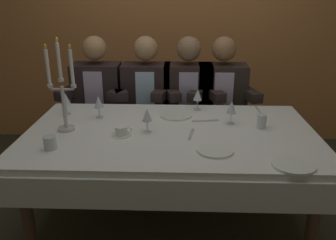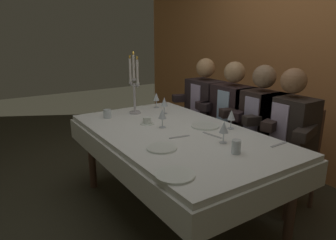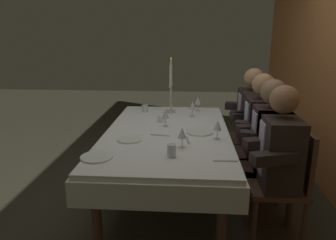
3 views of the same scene
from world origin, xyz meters
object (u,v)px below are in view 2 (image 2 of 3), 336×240
object	(u,v)px
coffee_cup_0	(147,121)
seated_diner_1	(233,111)
wine_glass_2	(164,102)
wine_glass_0	(156,97)
candelabra	(134,89)
wine_glass_4	(162,114)
seated_diner_2	(261,119)
wine_glass_1	(224,128)
dinner_plate_1	(205,126)
dining_table	(175,145)
dinner_plate_2	(162,148)
seated_diner_0	(205,103)
wine_glass_3	(231,116)
water_tumbler_0	(236,147)
water_tumbler_1	(107,114)
seated_diner_3	(289,127)
dinner_plate_0	(175,175)

from	to	relation	value
coffee_cup_0	seated_diner_1	world-z (taller)	seated_diner_1
wine_glass_2	seated_diner_1	bearing A→B (deg)	66.66
wine_glass_0	coffee_cup_0	size ratio (longest dim) A/B	1.24
candelabra	wine_glass_2	distance (m)	0.32
wine_glass_4	seated_diner_2	bearing A→B (deg)	72.87
wine_glass_1	coffee_cup_0	distance (m)	0.76
dinner_plate_1	coffee_cup_0	size ratio (longest dim) A/B	1.81
dining_table	seated_diner_1	bearing A→B (deg)	105.18
dining_table	wine_glass_0	size ratio (longest dim) A/B	11.83
dinner_plate_2	coffee_cup_0	xyz separation A→B (m)	(-0.58, 0.21, 0.02)
dinner_plate_2	seated_diner_2	xyz separation A→B (m)	(-0.14, 1.18, -0.01)
seated_diner_0	wine_glass_3	bearing A→B (deg)	-27.27
dining_table	wine_glass_1	xyz separation A→B (m)	(0.41, 0.15, 0.24)
wine_glass_1	wine_glass_4	size ratio (longest dim) A/B	1.00
wine_glass_1	wine_glass_3	size ratio (longest dim) A/B	1.00
candelabra	wine_glass_2	bearing A→B (deg)	55.05
seated_diner_0	seated_diner_2	bearing A→B (deg)	0.00
dinner_plate_1	wine_glass_3	world-z (taller)	wine_glass_3
dinner_plate_1	seated_diner_0	distance (m)	0.93
dining_table	candelabra	xyz separation A→B (m)	(-0.69, -0.01, 0.37)
water_tumbler_0	water_tumbler_1	bearing A→B (deg)	-163.99
wine_glass_0	seated_diner_3	bearing A→B (deg)	26.05
dining_table	dinner_plate_0	size ratio (longest dim) A/B	8.41
dinner_plate_1	dinner_plate_0	bearing A→B (deg)	-49.77
seated_diner_0	seated_diner_1	distance (m)	0.44
candelabra	seated_diner_2	size ratio (longest dim) A/B	0.49
water_tumbler_0	seated_diner_2	world-z (taller)	seated_diner_2
dining_table	seated_diner_3	distance (m)	0.99
candelabra	coffee_cup_0	world-z (taller)	candelabra
water_tumbler_0	water_tumbler_1	xyz separation A→B (m)	(-1.30, -0.37, -0.01)
dinner_plate_2	dinner_plate_0	bearing A→B (deg)	-22.05
candelabra	dinner_plate_0	xyz separation A→B (m)	(1.35, -0.45, -0.24)
wine_glass_0	seated_diner_2	size ratio (longest dim) A/B	0.13
wine_glass_1	wine_glass_4	distance (m)	0.59
dinner_plate_1	seated_diner_0	world-z (taller)	seated_diner_0
seated_diner_0	seated_diner_3	distance (m)	1.11
wine_glass_4	seated_diner_3	size ratio (longest dim) A/B	0.13
seated_diner_1	dining_table	bearing A→B (deg)	-74.82
water_tumbler_0	seated_diner_0	xyz separation A→B (m)	(-1.29, 0.81, -0.05)
water_tumbler_0	coffee_cup_0	world-z (taller)	water_tumbler_0
wine_glass_1	coffee_cup_0	world-z (taller)	wine_glass_1
seated_diner_2	water_tumbler_1	bearing A→B (deg)	-124.85
dinner_plate_2	coffee_cup_0	distance (m)	0.61
wine_glass_4	wine_glass_2	bearing A→B (deg)	145.19
dinner_plate_0	coffee_cup_0	world-z (taller)	coffee_cup_0
wine_glass_1	seated_diner_2	size ratio (longest dim) A/B	0.13
dinner_plate_0	seated_diner_1	xyz separation A→B (m)	(-0.90, 1.34, -0.01)
dinner_plate_1	seated_diner_2	distance (m)	0.60
coffee_cup_0	seated_diner_3	xyz separation A→B (m)	(0.74, 0.97, -0.03)
wine_glass_2	coffee_cup_0	xyz separation A→B (m)	(0.21, -0.31, -0.09)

